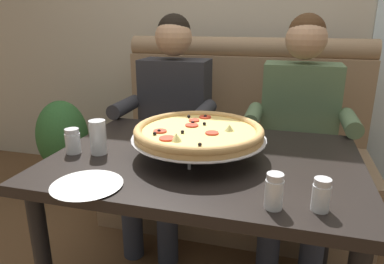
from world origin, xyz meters
TOP-DOWN VIEW (x-y plane):
  - booth_bench at (0.00, 0.89)m, footprint 1.60×0.78m
  - dining_table at (0.00, 0.00)m, footprint 1.18×0.84m
  - diner_left at (-0.36, 0.62)m, footprint 0.54×0.64m
  - diner_right at (0.36, 0.62)m, footprint 0.54×0.64m
  - pizza at (-0.03, 0.00)m, footprint 0.52×0.52m
  - shaker_pepper_flakes at (0.40, -0.31)m, footprint 0.05×0.05m
  - shaker_parmesan at (-0.52, -0.10)m, footprint 0.06×0.06m
  - shaker_oregano at (0.28, -0.33)m, footprint 0.05×0.05m
  - plate_near_left at (-0.31, -0.35)m, footprint 0.23×0.23m
  - drinking_glass at (-0.41, -0.08)m, footprint 0.07×0.07m
  - patio_chair at (1.11, 2.16)m, footprint 0.43×0.43m
  - potted_plant at (-1.24, 0.82)m, footprint 0.36×0.36m

SIDE VIEW (x-z plane):
  - potted_plant at x=-1.24m, z-range 0.04..0.74m
  - booth_bench at x=0.00m, z-range -0.17..0.96m
  - patio_chair at x=1.11m, z-range 0.09..0.95m
  - dining_table at x=0.00m, z-range 0.27..1.01m
  - diner_left at x=-0.36m, z-range 0.07..1.35m
  - diner_right at x=0.36m, z-range 0.07..1.35m
  - plate_near_left at x=-0.31m, z-range 0.73..0.75m
  - shaker_pepper_flakes at x=0.40m, z-range 0.73..0.82m
  - shaker_parmesan at x=-0.52m, z-range 0.73..0.83m
  - shaker_oregano at x=0.28m, z-range 0.73..0.83m
  - drinking_glass at x=-0.41m, z-range 0.72..0.86m
  - pizza at x=-0.03m, z-range 0.77..0.90m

